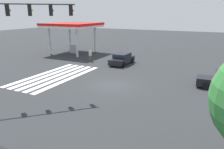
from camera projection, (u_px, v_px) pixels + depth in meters
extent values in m
plane|color=#2B2D30|center=(112.00, 85.00, 20.55)|extent=(135.73, 135.73, 0.00)
cube|color=silver|center=(43.00, 74.00, 24.29)|extent=(10.44, 0.60, 0.01)
cube|color=silver|center=(49.00, 75.00, 23.88)|extent=(10.44, 0.60, 0.01)
cube|color=silver|center=(56.00, 76.00, 23.47)|extent=(10.44, 0.60, 0.01)
cube|color=silver|center=(63.00, 77.00, 23.06)|extent=(10.44, 0.60, 0.01)
cube|color=silver|center=(70.00, 78.00, 22.65)|extent=(10.44, 0.60, 0.01)
cylinder|color=#47474C|center=(27.00, 4.00, 16.54)|extent=(5.19, 5.19, 0.12)
cube|color=black|center=(7.00, 10.00, 16.23)|extent=(0.40, 0.40, 0.84)
sphere|color=red|center=(10.00, 10.00, 16.28)|extent=(0.16, 0.16, 0.16)
cube|color=black|center=(30.00, 10.00, 16.70)|extent=(0.40, 0.40, 0.84)
sphere|color=gold|center=(32.00, 10.00, 16.75)|extent=(0.16, 0.16, 0.16)
cube|color=black|center=(51.00, 10.00, 17.18)|extent=(0.40, 0.40, 0.84)
sphere|color=green|center=(53.00, 10.00, 17.22)|extent=(0.16, 0.16, 0.16)
cube|color=black|center=(71.00, 10.00, 17.65)|extent=(0.40, 0.40, 0.84)
sphere|color=red|center=(73.00, 10.00, 17.70)|extent=(0.16, 0.16, 0.16)
cube|color=black|center=(224.00, 83.00, 19.38)|extent=(1.94, 4.70, 0.74)
cylinder|color=black|center=(206.00, 86.00, 19.22)|extent=(0.26, 0.65, 0.64)
cylinder|color=black|center=(207.00, 81.00, 20.73)|extent=(0.26, 0.65, 0.64)
cube|color=black|center=(122.00, 60.00, 28.77)|extent=(4.41, 1.94, 0.69)
cube|color=black|center=(122.00, 55.00, 28.64)|extent=(2.43, 1.71, 0.57)
cylinder|color=black|center=(124.00, 65.00, 27.25)|extent=(0.65, 0.23, 0.65)
cylinder|color=black|center=(111.00, 63.00, 28.10)|extent=(0.65, 0.23, 0.65)
cylinder|color=black|center=(132.00, 61.00, 29.55)|extent=(0.65, 0.23, 0.65)
cylinder|color=black|center=(120.00, 59.00, 30.40)|extent=(0.65, 0.23, 0.65)
cube|color=silver|center=(72.00, 26.00, 35.79)|extent=(7.64, 7.64, 0.35)
cube|color=red|center=(72.00, 24.00, 35.70)|extent=(7.79, 7.79, 0.36)
cube|color=#B2B2B7|center=(73.00, 49.00, 36.83)|extent=(0.70, 1.10, 1.30)
cylinder|color=silver|center=(70.00, 38.00, 39.88)|extent=(0.36, 0.36, 4.27)
cylinder|color=silver|center=(50.00, 41.00, 35.28)|extent=(0.36, 0.36, 4.27)
cylinder|color=silver|center=(95.00, 39.00, 37.56)|extent=(0.36, 0.36, 4.27)
cylinder|color=silver|center=(77.00, 43.00, 32.97)|extent=(0.36, 0.36, 4.27)
cylinder|color=brown|center=(91.00, 59.00, 30.44)|extent=(0.14, 0.14, 0.81)
cylinder|color=brown|center=(90.00, 59.00, 30.40)|extent=(0.14, 0.14, 0.81)
cube|color=beige|center=(90.00, 53.00, 30.22)|extent=(0.41, 0.41, 0.64)
sphere|color=tan|center=(90.00, 50.00, 30.10)|extent=(0.22, 0.22, 0.22)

